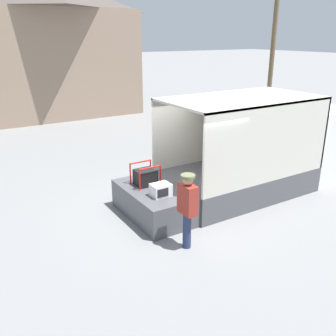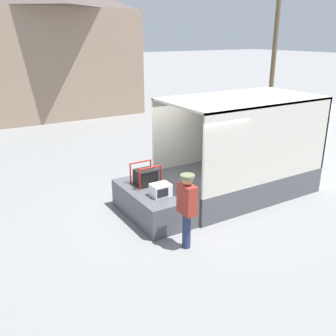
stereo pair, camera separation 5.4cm
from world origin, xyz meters
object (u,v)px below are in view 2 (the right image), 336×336
(portable_generator, at_px, (146,177))
(utility_pole, at_px, (276,31))
(box_truck, at_px, (276,155))
(microwave, at_px, (161,190))
(worker_person, at_px, (187,204))

(portable_generator, distance_m, utility_pole, 16.50)
(box_truck, height_order, microwave, box_truck)
(box_truck, relative_size, utility_pole, 0.70)
(utility_pole, bearing_deg, worker_person, -141.46)
(worker_person, bearing_deg, microwave, 86.10)
(microwave, relative_size, worker_person, 0.27)
(microwave, relative_size, portable_generator, 0.72)
(microwave, bearing_deg, portable_generator, 86.76)
(box_truck, bearing_deg, microwave, -174.01)
(portable_generator, bearing_deg, microwave, -93.24)
(portable_generator, height_order, worker_person, worker_person)
(box_truck, height_order, portable_generator, box_truck)
(portable_generator, height_order, utility_pole, utility_pole)
(microwave, xyz_separation_m, portable_generator, (0.05, 0.80, 0.06))
(portable_generator, relative_size, worker_person, 0.37)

